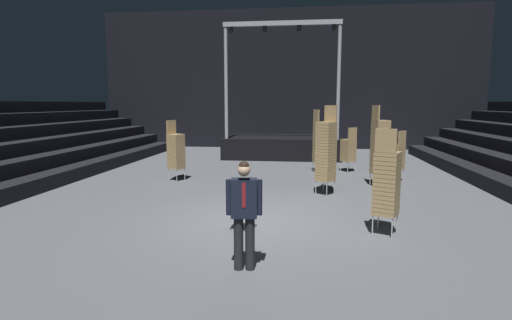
{
  "coord_description": "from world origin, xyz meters",
  "views": [
    {
      "loc": [
        1.16,
        -8.68,
        2.61
      ],
      "look_at": [
        0.09,
        -0.23,
        1.4
      ],
      "focal_mm": 27.97,
      "sensor_mm": 36.0,
      "label": 1
    }
  ],
  "objects": [
    {
      "name": "man_with_tie",
      "position": [
        0.22,
        -2.73,
        0.98
      ],
      "size": [
        0.57,
        0.28,
        1.74
      ],
      "rotation": [
        0.0,
        0.0,
        3.26
      ],
      "color": "black",
      "rests_on": "ground_plane"
    },
    {
      "name": "ground_plane",
      "position": [
        0.0,
        0.0,
        -0.05
      ],
      "size": [
        22.0,
        30.0,
        0.1
      ],
      "primitive_type": "cube",
      "color": "#515459"
    },
    {
      "name": "arena_end_wall",
      "position": [
        0.0,
        15.0,
        4.0
      ],
      "size": [
        22.0,
        0.3,
        8.0
      ],
      "primitive_type": "cube",
      "color": "black",
      "rests_on": "ground_plane"
    },
    {
      "name": "chair_stack_mid_right",
      "position": [
        -3.24,
        4.32,
        1.03
      ],
      "size": [
        0.59,
        0.59,
        2.05
      ],
      "rotation": [
        0.0,
        0.0,
        4.25
      ],
      "color": "#B2B5BA",
      "rests_on": "ground_plane"
    },
    {
      "name": "chair_stack_rear_right",
      "position": [
        1.68,
        6.49,
        1.19
      ],
      "size": [
        0.59,
        0.59,
        2.39
      ],
      "rotation": [
        0.0,
        0.0,
        5.15
      ],
      "color": "#B2B5BA",
      "rests_on": "ground_plane"
    },
    {
      "name": "chair_stack_mid_left",
      "position": [
        2.76,
        -0.66,
        1.07
      ],
      "size": [
        0.59,
        0.59,
        2.14
      ],
      "rotation": [
        0.0,
        0.0,
        5.83
      ],
      "color": "#B2B5BA",
      "rests_on": "ground_plane"
    },
    {
      "name": "loose_chair_near_man",
      "position": [
        -0.17,
        -0.81,
        0.53
      ],
      "size": [
        0.56,
        0.56,
        0.95
      ],
      "rotation": [
        0.0,
        0.0,
        5.94
      ],
      "color": "#B2B5BA",
      "rests_on": "ground_plane"
    },
    {
      "name": "stage_riser",
      "position": [
        0.0,
        10.91,
        0.61
      ],
      "size": [
        5.55,
        3.43,
        6.2
      ],
      "color": "black",
      "rests_on": "ground_plane"
    },
    {
      "name": "chair_stack_mid_centre",
      "position": [
        3.45,
        4.16,
        1.28
      ],
      "size": [
        0.56,
        0.56,
        2.56
      ],
      "rotation": [
        0.0,
        0.0,
        5.06
      ],
      "color": "#B2B5BA",
      "rests_on": "ground_plane"
    },
    {
      "name": "chair_stack_front_right",
      "position": [
        4.2,
        5.2,
        0.86
      ],
      "size": [
        0.62,
        0.62,
        1.71
      ],
      "rotation": [
        0.0,
        0.0,
        0.81
      ],
      "color": "#B2B5BA",
      "rests_on": "ground_plane"
    },
    {
      "name": "chair_stack_front_left",
      "position": [
        2.78,
        6.89,
        0.86
      ],
      "size": [
        0.62,
        0.62,
        1.71
      ],
      "rotation": [
        0.0,
        0.0,
        0.65
      ],
      "color": "#B2B5BA",
      "rests_on": "ground_plane"
    },
    {
      "name": "chair_stack_rear_left",
      "position": [
        1.72,
        2.79,
        1.28
      ],
      "size": [
        0.62,
        0.62,
        2.56
      ],
      "rotation": [
        0.0,
        0.0,
        2.49
      ],
      "color": "#B2B5BA",
      "rests_on": "ground_plane"
    }
  ]
}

